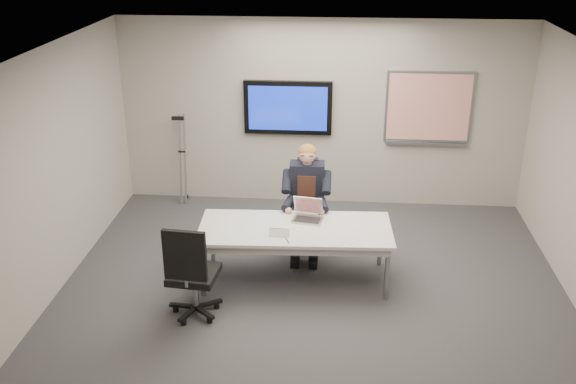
# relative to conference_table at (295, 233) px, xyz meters

# --- Properties ---
(floor) EXTENTS (6.00, 6.00, 0.02)m
(floor) POSITION_rel_conference_table_xyz_m (0.22, -0.60, -0.62)
(floor) COLOR #38383A
(floor) RESTS_ON ground
(ceiling) EXTENTS (6.00, 6.00, 0.02)m
(ceiling) POSITION_rel_conference_table_xyz_m (0.22, -0.60, 2.18)
(ceiling) COLOR white
(ceiling) RESTS_ON wall_back
(wall_back) EXTENTS (6.00, 0.02, 2.80)m
(wall_back) POSITION_rel_conference_table_xyz_m (0.22, 2.40, 0.78)
(wall_back) COLOR #ADA99C
(wall_back) RESTS_ON ground
(wall_left) EXTENTS (0.02, 6.00, 2.80)m
(wall_left) POSITION_rel_conference_table_xyz_m (-2.78, -0.60, 0.78)
(wall_left) COLOR #ADA99C
(wall_left) RESTS_ON ground
(conference_table) EXTENTS (2.32, 1.05, 0.70)m
(conference_table) POSITION_rel_conference_table_xyz_m (0.00, 0.00, 0.00)
(conference_table) COLOR silver
(conference_table) RESTS_ON ground
(tv_display) EXTENTS (1.30, 0.09, 0.80)m
(tv_display) POSITION_rel_conference_table_xyz_m (-0.28, 2.34, 0.88)
(tv_display) COLOR black
(tv_display) RESTS_ON wall_back
(whiteboard) EXTENTS (1.25, 0.08, 1.10)m
(whiteboard) POSITION_rel_conference_table_xyz_m (1.77, 2.37, 0.91)
(whiteboard) COLOR gray
(whiteboard) RESTS_ON wall_back
(office_chair_far) EXTENTS (0.50, 0.50, 0.97)m
(office_chair_far) POSITION_rel_conference_table_xyz_m (0.09, 0.95, -0.32)
(office_chair_far) COLOR black
(office_chair_far) RESTS_ON ground
(office_chair_near) EXTENTS (0.60, 0.60, 1.15)m
(office_chair_near) POSITION_rel_conference_table_xyz_m (-1.05, -0.88, -0.26)
(office_chair_near) COLOR black
(office_chair_near) RESTS_ON ground
(seated_person) EXTENTS (0.45, 0.78, 1.45)m
(seated_person) POSITION_rel_conference_table_xyz_m (0.09, 0.69, -0.04)
(seated_person) COLOR #1C222F
(seated_person) RESTS_ON office_chair_far
(crutch) EXTENTS (0.20, 0.56, 1.48)m
(crutch) POSITION_rel_conference_table_xyz_m (-1.87, 2.20, 0.10)
(crutch) COLOR #97999E
(crutch) RESTS_ON ground
(laptop) EXTENTS (0.39, 0.39, 0.25)m
(laptop) POSITION_rel_conference_table_xyz_m (0.14, 0.26, 0.14)
(laptop) COLOR #B4B5B7
(laptop) RESTS_ON conference_table
(name_tent) EXTENTS (0.24, 0.08, 0.09)m
(name_tent) POSITION_rel_conference_table_xyz_m (-0.17, -0.23, 0.13)
(name_tent) COLOR white
(name_tent) RESTS_ON conference_table
(pen) EXTENTS (0.05, 0.12, 0.01)m
(pen) POSITION_rel_conference_table_xyz_m (-0.06, -0.36, 0.09)
(pen) COLOR black
(pen) RESTS_ON conference_table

